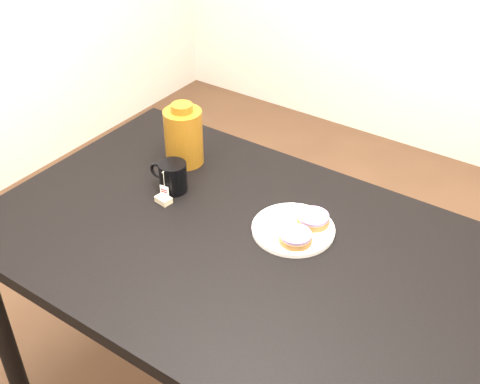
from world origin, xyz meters
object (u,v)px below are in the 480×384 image
Objects in this scene: table at (239,262)px; mug at (173,177)px; bagel_package at (184,136)px; bagel_back at (313,219)px; plate at (293,229)px; teabag_pouch at (164,200)px; bagel_front at (296,237)px.

table is 10.89× the size of mug.
bagel_back is at bearing -6.94° from bagel_package.
mug is (-0.40, -0.03, 0.04)m from plate.
mug is 0.08m from teabag_pouch.
bagel_back is at bearing 90.23° from bagel_front.
table is at bearing -153.68° from bagel_front.
bagel_back is 0.44m from teabag_pouch.
bagel_package is at bearing 112.90° from teabag_pouch.
teabag_pouch is (-0.38, -0.10, 0.00)m from plate.
mug reaches higher than plate.
bagel_front is 0.43m from mug.
plate is 1.77× the size of mug.
mug is at bearing 178.23° from bagel_front.
table is 0.18m from plate.
bagel_back is at bearing 5.60° from mug.
bagel_package is (-0.50, 0.16, 0.07)m from bagel_front.
bagel_front is at bearing -89.77° from bagel_back.
teabag_pouch is at bearing -79.96° from mug.
teabag_pouch is at bearing -67.10° from bagel_package.
teabag_pouch is 0.24m from bagel_package.
table is 0.46m from bagel_package.
bagel_package is (-0.07, 0.14, 0.05)m from mug.
mug is at bearing 164.64° from table.
mug reaches higher than table.
bagel_package is at bearing 173.06° from bagel_back.
bagel_back is 0.44m from mug.
table is 12.97× the size of bagel_front.
table is at bearing -20.59° from mug.
teabag_pouch is (-0.41, -0.05, -0.02)m from bagel_front.
mug is 0.63× the size of bagel_package.
table is 14.22× the size of bagel_back.
bagel_package reaches higher than table.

